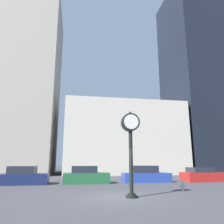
{
  "coord_description": "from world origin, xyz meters",
  "views": [
    {
      "loc": [
        -2.39,
        -11.99,
        1.81
      ],
      "look_at": [
        1.54,
        10.8,
        7.12
      ],
      "focal_mm": 35.0,
      "sensor_mm": 36.0,
      "label": 1
    }
  ],
  "objects_px": {
    "car_navy": "(24,177)",
    "car_green": "(86,176)",
    "street_clock": "(130,137)",
    "car_blue": "(145,175)",
    "fire_hydrant_near": "(183,185)",
    "car_red": "(202,175)"
  },
  "relations": [
    {
      "from": "car_navy",
      "to": "car_green",
      "type": "relative_size",
      "value": 0.98
    },
    {
      "from": "car_navy",
      "to": "car_red",
      "type": "distance_m",
      "value": 16.26
    },
    {
      "from": "car_blue",
      "to": "fire_hydrant_near",
      "type": "xyz_separation_m",
      "value": [
        0.4,
        -6.36,
        -0.27
      ]
    },
    {
      "from": "car_green",
      "to": "car_blue",
      "type": "xyz_separation_m",
      "value": [
        5.54,
        0.3,
        -0.0
      ]
    },
    {
      "from": "car_blue",
      "to": "fire_hydrant_near",
      "type": "relative_size",
      "value": 6.38
    },
    {
      "from": "car_navy",
      "to": "car_green",
      "type": "distance_m",
      "value": 5.14
    },
    {
      "from": "car_blue",
      "to": "car_red",
      "type": "xyz_separation_m",
      "value": [
        5.58,
        -0.2,
        -0.06
      ]
    },
    {
      "from": "car_green",
      "to": "street_clock",
      "type": "bearing_deg",
      "value": -77.06
    },
    {
      "from": "street_clock",
      "to": "car_blue",
      "type": "xyz_separation_m",
      "value": [
        3.59,
        8.53,
        -2.55
      ]
    },
    {
      "from": "street_clock",
      "to": "car_blue",
      "type": "distance_m",
      "value": 9.6
    },
    {
      "from": "car_navy",
      "to": "fire_hydrant_near",
      "type": "distance_m",
      "value": 12.61
    },
    {
      "from": "car_green",
      "to": "car_red",
      "type": "bearing_deg",
      "value": 0.1
    },
    {
      "from": "car_navy",
      "to": "car_red",
      "type": "xyz_separation_m",
      "value": [
        16.26,
        0.15,
        -0.06
      ]
    },
    {
      "from": "car_navy",
      "to": "car_green",
      "type": "xyz_separation_m",
      "value": [
        5.14,
        0.06,
        0.0
      ]
    },
    {
      "from": "car_navy",
      "to": "car_blue",
      "type": "relative_size",
      "value": 0.89
    },
    {
      "from": "street_clock",
      "to": "fire_hydrant_near",
      "type": "distance_m",
      "value": 5.34
    },
    {
      "from": "street_clock",
      "to": "car_blue",
      "type": "relative_size",
      "value": 1.05
    },
    {
      "from": "street_clock",
      "to": "car_navy",
      "type": "xyz_separation_m",
      "value": [
        -7.09,
        8.17,
        -2.55
      ]
    },
    {
      "from": "car_red",
      "to": "fire_hydrant_near",
      "type": "bearing_deg",
      "value": -132.35
    },
    {
      "from": "car_green",
      "to": "fire_hydrant_near",
      "type": "bearing_deg",
      "value": -45.99
    },
    {
      "from": "car_red",
      "to": "car_navy",
      "type": "bearing_deg",
      "value": 178.26
    },
    {
      "from": "car_navy",
      "to": "fire_hydrant_near",
      "type": "relative_size",
      "value": 5.65
    }
  ]
}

